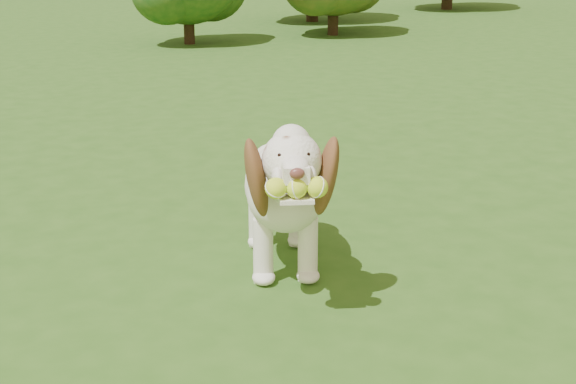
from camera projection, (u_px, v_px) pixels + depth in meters
name	position (u px, v px, depth m)	size (l,w,h in m)	color
ground	(287.00, 291.00, 3.60)	(80.00, 80.00, 0.00)	#284F16
dog	(283.00, 185.00, 3.69)	(0.73, 1.19, 0.80)	white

